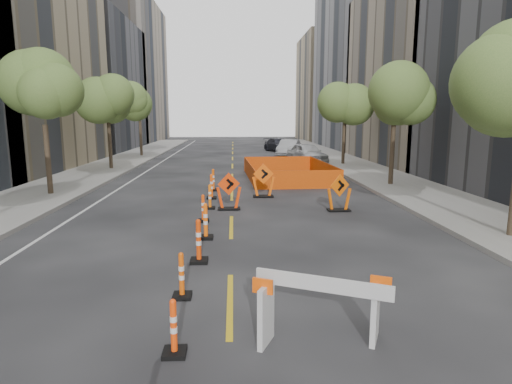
{
  "coord_description": "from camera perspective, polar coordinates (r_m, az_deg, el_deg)",
  "views": [
    {
      "loc": [
        0.1,
        -9.99,
        3.64
      ],
      "look_at": [
        0.86,
        4.43,
        1.1
      ],
      "focal_mm": 30.0,
      "sensor_mm": 36.0,
      "label": 1
    }
  ],
  "objects": [
    {
      "name": "bld_right_e",
      "position": [
        70.78,
        11.12,
        13.33
      ],
      "size": [
        12.0,
        14.0,
        16.0
      ],
      "primitive_type": "cube",
      "color": "tan",
      "rests_on": "ground"
    },
    {
      "name": "channelizer_1",
      "position": [
        7.0,
        -10.92,
        -17.28
      ],
      "size": [
        0.36,
        0.36,
        0.92
      ],
      "primitive_type": null,
      "color": "#FF420A",
      "rests_on": "ground"
    },
    {
      "name": "barricade_board",
      "position": [
        7.25,
        8.67,
        -15.28
      ],
      "size": [
        2.31,
        1.54,
        1.13
      ],
      "primitive_type": null,
      "rotation": [
        0.0,
        0.0,
        -0.43
      ],
      "color": "silver",
      "rests_on": "ground"
    },
    {
      "name": "tree_l_b",
      "position": [
        21.74,
        -26.56,
        11.28
      ],
      "size": [
        2.8,
        2.8,
        5.95
      ],
      "color": "#382B1E",
      "rests_on": "ground"
    },
    {
      "name": "parked_car_far",
      "position": [
        45.82,
        3.08,
        6.3
      ],
      "size": [
        3.37,
        5.23,
        1.41
      ],
      "primitive_type": "imported",
      "rotation": [
        0.0,
        0.0,
        0.31
      ],
      "color": "black",
      "rests_on": "ground"
    },
    {
      "name": "tree_r_b",
      "position": [
        23.53,
        18.04,
        11.66
      ],
      "size": [
        2.8,
        2.8,
        5.95
      ],
      "color": "#382B1E",
      "rests_on": "ground"
    },
    {
      "name": "channelizer_2",
      "position": [
        8.95,
        -9.9,
        -10.87
      ],
      "size": [
        0.38,
        0.38,
        0.96
      ],
      "primitive_type": null,
      "color": "#E05109",
      "rests_on": "ground"
    },
    {
      "name": "tree_l_d",
      "position": [
        40.9,
        -15.28,
        10.88
      ],
      "size": [
        2.8,
        2.8,
        5.95
      ],
      "color": "#382B1E",
      "rests_on": "ground"
    },
    {
      "name": "tree_r_c",
      "position": [
        33.07,
        11.77,
        11.31
      ],
      "size": [
        2.8,
        2.8,
        5.95
      ],
      "color": "#382B1E",
      "rests_on": "ground"
    },
    {
      "name": "parked_car_near",
      "position": [
        34.11,
        6.81,
        5.15
      ],
      "size": [
        3.09,
        5.08,
        1.62
      ],
      "primitive_type": "imported",
      "rotation": [
        0.0,
        0.0,
        0.27
      ],
      "color": "silver",
      "rests_on": "ground"
    },
    {
      "name": "bld_right_c",
      "position": [
        37.93,
        24.25,
        14.21
      ],
      "size": [
        12.0,
        16.0,
        14.0
      ],
      "primitive_type": "cube",
      "color": "gray",
      "rests_on": "ground"
    },
    {
      "name": "bld_left_d",
      "position": [
        52.19,
        -22.73,
        12.92
      ],
      "size": [
        12.0,
        16.0,
        14.0
      ],
      "primitive_type": "cube",
      "color": "#4C4C51",
      "rests_on": "ground"
    },
    {
      "name": "channelizer_3",
      "position": [
        10.92,
        -7.66,
        -6.48
      ],
      "size": [
        0.44,
        0.44,
        1.13
      ],
      "primitive_type": null,
      "color": "#DB3B09",
      "rests_on": "ground"
    },
    {
      "name": "channelizer_8",
      "position": [
        21.4,
        -5.73,
        1.62
      ],
      "size": [
        0.43,
        0.43,
        1.1
      ],
      "primitive_type": null,
      "color": "#E75509",
      "rests_on": "ground"
    },
    {
      "name": "chevron_sign_center",
      "position": [
        19.56,
        0.99,
        1.55
      ],
      "size": [
        1.08,
        0.69,
        1.55
      ],
      "primitive_type": null,
      "rotation": [
        0.0,
        0.0,
        0.07
      ],
      "color": "#EE560A",
      "rests_on": "ground"
    },
    {
      "name": "bld_left_e",
      "position": [
        68.08,
        -18.17,
        14.86
      ],
      "size": [
        12.0,
        20.0,
        20.0
      ],
      "primitive_type": "cube",
      "color": "gray",
      "rests_on": "ground"
    },
    {
      "name": "channelizer_6",
      "position": [
        17.18,
        -6.17,
        -0.62
      ],
      "size": [
        0.39,
        0.39,
        1.0
      ],
      "primitive_type": null,
      "color": "orange",
      "rests_on": "ground"
    },
    {
      "name": "chevron_sign_right",
      "position": [
        16.96,
        11.04,
        -0.08
      ],
      "size": [
        1.13,
        0.92,
        1.46
      ],
      "primitive_type": null,
      "rotation": [
        0.0,
        0.0,
        0.4
      ],
      "color": "#DE5809",
      "rests_on": "ground"
    },
    {
      "name": "channelizer_7",
      "position": [
        19.28,
        -5.95,
        0.74
      ],
      "size": [
        0.44,
        0.44,
        1.13
      ],
      "primitive_type": null,
      "color": "#F64E0A",
      "rests_on": "ground"
    },
    {
      "name": "safety_fence",
      "position": [
        25.65,
        4.15,
        2.88
      ],
      "size": [
        4.86,
        7.91,
        0.97
      ],
      "primitive_type": null,
      "rotation": [
        0.0,
        0.0,
        0.04
      ],
      "color": "#FF5B0D",
      "rests_on": "ground"
    },
    {
      "name": "bld_right_d",
      "position": [
        53.34,
        16.17,
        16.45
      ],
      "size": [
        12.0,
        18.0,
        20.0
      ],
      "primitive_type": "cube",
      "color": "gray",
      "rests_on": "ground"
    },
    {
      "name": "sidewalk_left",
      "position": [
        24.07,
        -25.18,
        0.5
      ],
      "size": [
        4.0,
        90.0,
        0.15
      ],
      "primitive_type": "cube",
      "color": "gray",
      "rests_on": "ground"
    },
    {
      "name": "tree_l_c",
      "position": [
        31.19,
        -19.19,
        11.07
      ],
      "size": [
        2.8,
        2.8,
        5.95
      ],
      "color": "#382B1E",
      "rests_on": "ground"
    },
    {
      "name": "channelizer_4",
      "position": [
        12.98,
        -6.73,
        -3.87
      ],
      "size": [
        0.43,
        0.43,
        1.1
      ],
      "primitive_type": null,
      "color": "#FF5C0A",
      "rests_on": "ground"
    },
    {
      "name": "sidewalk_right",
      "position": [
        23.99,
        18.81,
        0.9
      ],
      "size": [
        4.0,
        90.0,
        0.15
      ],
      "primitive_type": "cube",
      "color": "gray",
      "rests_on": "ground"
    },
    {
      "name": "ground_plane",
      "position": [
        10.64,
        -3.41,
        -10.06
      ],
      "size": [
        140.0,
        140.0,
        0.0
      ],
      "primitive_type": "plane",
      "color": "black"
    },
    {
      "name": "parked_car_mid",
      "position": [
        40.57,
        4.42,
        5.88
      ],
      "size": [
        2.94,
        4.88,
        1.52
      ],
      "primitive_type": "imported",
      "rotation": [
        0.0,
        0.0,
        -0.31
      ],
      "color": "#97989C",
      "rests_on": "ground"
    },
    {
      "name": "channelizer_5",
      "position": [
        15.1,
        -7.06,
        -2.15
      ],
      "size": [
        0.39,
        0.39,
        0.98
      ],
      "primitive_type": null,
      "color": "#F2480A",
      "rests_on": "ground"
    },
    {
      "name": "chevron_sign_left",
      "position": [
        16.94,
        -3.64,
        0.11
      ],
      "size": [
        1.12,
        0.85,
        1.49
      ],
      "primitive_type": null,
      "rotation": [
        0.0,
        0.0,
        0.28
      ],
      "color": "#EC3B09",
      "rests_on": "ground"
    }
  ]
}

